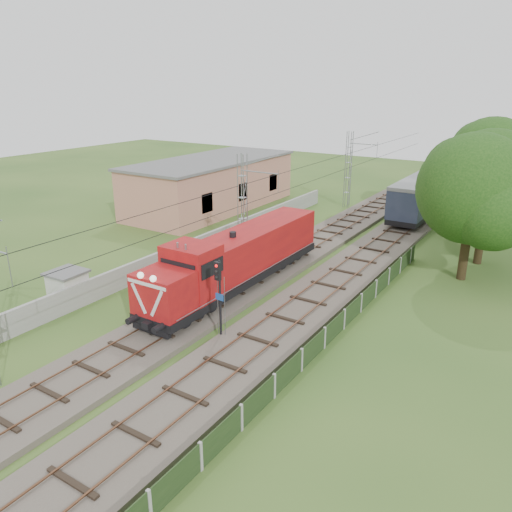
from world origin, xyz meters
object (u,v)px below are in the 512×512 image
Objects in this scene: coach_rake at (486,151)px; signal_post at (219,286)px; relay_hut at (68,288)px; locomotive at (237,258)px.

signal_post is at bearing -91.66° from coach_rake.
signal_post is 10.68m from relay_hut.
locomotive is at bearing 44.66° from relay_hut.
locomotive is 62.49m from coach_rake.
locomotive is 0.19× the size of coach_rake.
coach_rake is 19.99× the size of signal_post.
signal_post is (3.02, -6.02, 0.87)m from locomotive.
coach_rake is 68.34m from signal_post.
locomotive reaches higher than relay_hut.
locomotive is 10.46m from relay_hut.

